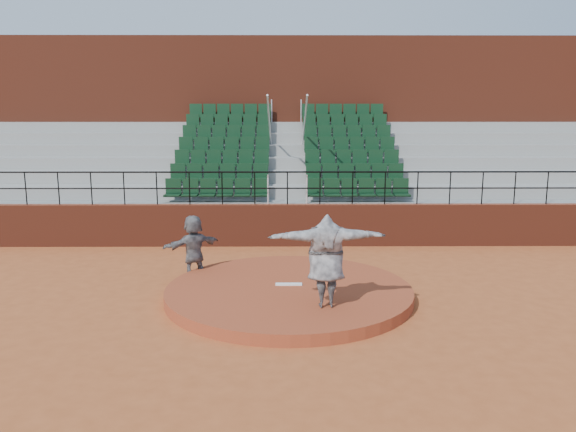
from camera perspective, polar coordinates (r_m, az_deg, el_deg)
The scene contains 9 objects.
ground at distance 12.73m, azimuth 0.09°, elevation -8.28°, with size 90.00×90.00×0.00m, color #A95026.
pitchers_mound at distance 12.69m, azimuth 0.09°, elevation -7.75°, with size 5.50×5.50×0.25m, color #973E21.
pitching_rubber at distance 12.79m, azimuth 0.08°, elevation -6.94°, with size 0.60×0.15×0.03m, color white.
boundary_wall at distance 17.39m, azimuth -0.06°, elevation -0.92°, with size 24.00×0.30×1.30m, color maroon.
wall_railing at distance 17.17m, azimuth -0.06°, elevation 3.59°, with size 24.04×0.05×1.03m.
seating_deck at distance 20.86m, azimuth -0.13°, elevation 3.20°, with size 24.00×5.97×4.63m.
press_box_facade at distance 24.65m, azimuth -0.18°, elevation 9.25°, with size 24.00×3.00×7.10m, color maroon.
pitcher at distance 11.20m, azimuth 3.90°, elevation -4.55°, with size 2.32×0.63×1.89m, color black.
fielder at distance 14.09m, azimuth -9.59°, elevation -3.14°, with size 1.50×0.48×1.62m, color black.
Camera 1 is at (-0.11, -12.05, 4.11)m, focal length 35.00 mm.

